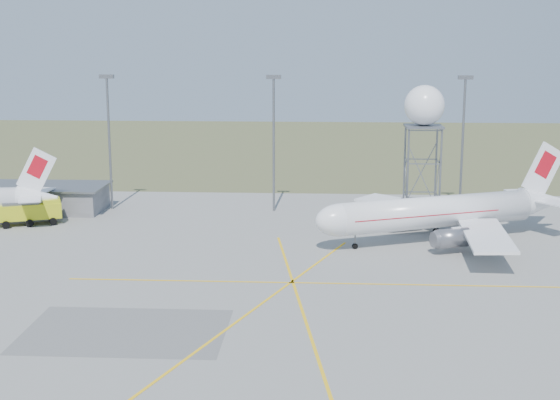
{
  "coord_description": "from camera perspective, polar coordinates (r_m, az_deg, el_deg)",
  "views": [
    {
      "loc": [
        -2.5,
        -49.83,
        25.35
      ],
      "look_at": [
        -7.58,
        40.0,
        6.99
      ],
      "focal_mm": 50.0,
      "sensor_mm": 36.0,
      "label": 1
    }
  ],
  "objects": [
    {
      "name": "grass_strip",
      "position": [
        191.53,
        3.97,
        3.9
      ],
      "size": [
        400.0,
        120.0,
        0.03
      ],
      "primitive_type": "cube",
      "color": "#515F34",
      "rests_on": "ground"
    },
    {
      "name": "building_grey",
      "position": [
        123.74,
        -16.91,
        0.14
      ],
      "size": [
        19.0,
        10.0,
        3.9
      ],
      "color": "gray",
      "rests_on": "ground"
    },
    {
      "name": "mast_a",
      "position": [
        121.04,
        -12.4,
        4.96
      ],
      "size": [
        2.2,
        0.5,
        20.5
      ],
      "color": "slate",
      "rests_on": "ground"
    },
    {
      "name": "mast_b",
      "position": [
        116.83,
        -0.46,
        5.0
      ],
      "size": [
        2.2,
        0.5,
        20.5
      ],
      "color": "slate",
      "rests_on": "ground"
    },
    {
      "name": "mast_c",
      "position": [
        118.38,
        13.24,
        4.79
      ],
      "size": [
        2.2,
        0.5,
        20.5
      ],
      "color": "slate",
      "rests_on": "ground"
    },
    {
      "name": "airliner_main",
      "position": [
        102.15,
        11.57,
        -0.9
      ],
      "size": [
        34.66,
        32.41,
        12.29
      ],
      "rotation": [
        0.0,
        0.0,
        3.54
      ],
      "color": "white",
      "rests_on": "ground"
    },
    {
      "name": "radar_tower",
      "position": [
        107.65,
        10.4,
        3.69
      ],
      "size": [
        5.42,
        5.42,
        19.63
      ],
      "color": "slate",
      "rests_on": "ground"
    },
    {
      "name": "fire_truck",
      "position": [
        115.03,
        -17.78,
        -0.9
      ],
      "size": [
        9.25,
        6.11,
        3.52
      ],
      "rotation": [
        0.0,
        0.0,
        0.4
      ],
      "color": "#C0C717",
      "rests_on": "ground"
    }
  ]
}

